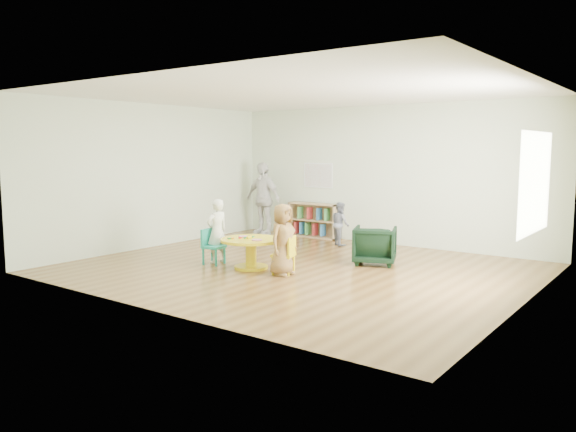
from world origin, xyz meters
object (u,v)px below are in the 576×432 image
object	(u,v)px
kid_chair_right	(286,254)
activity_table	(251,248)
child_right	(283,240)
kid_chair_left	(212,245)
adult_caretaker	(263,199)
armchair	(375,245)
toddler	(340,224)
bookshelf	(314,220)
child_left	(217,231)

from	to	relation	value
kid_chair_right	activity_table	bearing A→B (deg)	74.05
activity_table	child_right	world-z (taller)	child_right
kid_chair_right	child_right	xyz separation A→B (m)	(0.00, -0.08, 0.23)
kid_chair_left	kid_chair_right	xyz separation A→B (m)	(1.46, 0.13, -0.00)
activity_table	adult_caretaker	xyz separation A→B (m)	(-2.14, 2.94, 0.48)
activity_table	kid_chair_right	distance (m)	0.70
armchair	toddler	world-z (taller)	toddler
armchair	adult_caretaker	world-z (taller)	adult_caretaker
activity_table	adult_caretaker	world-z (taller)	adult_caretaker
kid_chair_right	bookshelf	world-z (taller)	bookshelf
bookshelf	adult_caretaker	bearing A→B (deg)	-161.40
activity_table	toddler	bearing A→B (deg)	89.74
kid_chair_left	armchair	xyz separation A→B (m)	(2.21, 1.63, -0.00)
kid_chair_right	child_left	xyz separation A→B (m)	(-1.45, -0.01, 0.23)
bookshelf	child_left	bearing A→B (deg)	-85.81
adult_caretaker	bookshelf	bearing A→B (deg)	23.41
activity_table	toddler	xyz separation A→B (m)	(0.01, 2.76, 0.10)
kid_chair_left	toddler	size ratio (longest dim) A/B	0.68
bookshelf	armchair	size ratio (longest dim) A/B	1.71
bookshelf	toddler	bearing A→B (deg)	-29.27
activity_table	kid_chair_right	bearing A→B (deg)	1.01
child_left	toddler	bearing A→B (deg)	174.82
bookshelf	child_right	size ratio (longest dim) A/B	1.09
toddler	adult_caretaker	distance (m)	2.19
kid_chair_right	armchair	bearing A→B (deg)	-43.46
armchair	toddler	bearing A→B (deg)	-63.21
kid_chair_left	adult_caretaker	xyz separation A→B (m)	(-1.37, 3.06, 0.50)
child_left	toddler	distance (m)	2.86
activity_table	kid_chair_left	bearing A→B (deg)	-170.98
kid_chair_left	bookshelf	distance (m)	3.45
kid_chair_left	adult_caretaker	world-z (taller)	adult_caretaker
activity_table	child_left	xyz separation A→B (m)	(-0.75, 0.01, 0.21)
kid_chair_right	toddler	bearing A→B (deg)	-2.92
bookshelf	child_left	xyz separation A→B (m)	(0.24, -3.32, 0.18)
armchair	child_left	bearing A→B (deg)	12.16
kid_chair_left	child_left	size ratio (longest dim) A/B	0.55
activity_table	toddler	world-z (taller)	toddler
kid_chair_left	bookshelf	world-z (taller)	bookshelf
kid_chair_left	bookshelf	bearing A→B (deg)	174.31
kid_chair_left	adult_caretaker	size ratio (longest dim) A/B	0.36
kid_chair_left	armchair	size ratio (longest dim) A/B	0.85
kid_chair_right	kid_chair_left	bearing A→B (deg)	78.25
bookshelf	child_right	xyz separation A→B (m)	(1.70, -3.40, 0.19)
kid_chair_right	armchair	distance (m)	1.68
activity_table	child_right	xyz separation A→B (m)	(0.70, -0.07, 0.21)
toddler	armchair	bearing A→B (deg)	174.57
toddler	adult_caretaker	world-z (taller)	adult_caretaker
child_right	child_left	bearing A→B (deg)	84.89
kid_chair_right	toddler	xyz separation A→B (m)	(-0.69, 2.75, 0.12)
kid_chair_right	bookshelf	xyz separation A→B (m)	(-1.70, 3.31, 0.05)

